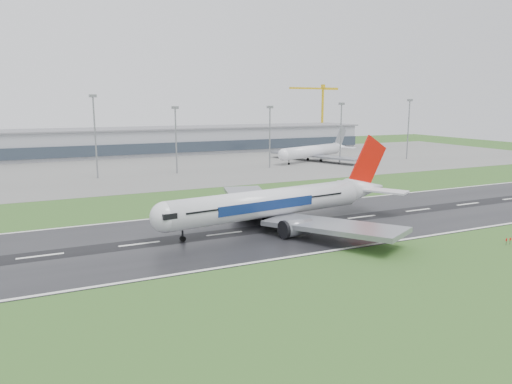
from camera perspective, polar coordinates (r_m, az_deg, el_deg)
name	(u,v)px	position (r m, az deg, el deg)	size (l,w,h in m)	color
ground	(362,217)	(132.98, 12.51, -2.96)	(520.00, 520.00, 0.00)	#2C541F
runway	(362,217)	(132.97, 12.51, -2.94)	(400.00, 45.00, 0.10)	black
apron	(209,164)	(242.73, -5.60, 3.36)	(400.00, 130.00, 0.08)	slate
terminal	(177,141)	(299.01, -9.44, 6.08)	(240.00, 36.00, 15.00)	gray
main_airliner	(284,185)	(119.79, 3.38, 0.90)	(70.19, 66.85, 20.72)	silver
parked_airliner	(314,145)	(254.29, 6.96, 5.61)	(58.18, 54.17, 17.05)	white
tower_crane	(322,115)	(359.22, 7.94, 9.15)	(44.06, 2.40, 43.55)	gold
floodmast_1	(95,139)	(204.15, -18.65, 6.07)	(0.64, 0.64, 32.66)	gray
floodmast_2	(176,142)	(210.53, -9.53, 5.96)	(0.64, 0.64, 27.91)	gray
floodmast_3	(270,138)	(226.72, 1.66, 6.43)	(0.64, 0.64, 27.96)	gray
floodmast_4	(341,134)	(247.13, 10.09, 6.80)	(0.64, 0.64, 29.43)	gray
floodmast_5	(408,130)	(274.61, 17.74, 7.02)	(0.64, 0.64, 31.26)	gray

